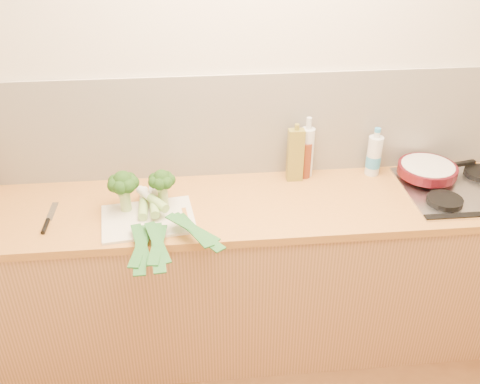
# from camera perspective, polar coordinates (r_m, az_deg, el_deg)

# --- Properties ---
(room_shell) EXTENTS (3.50, 3.50, 3.50)m
(room_shell) POSITION_cam_1_polar(r_m,az_deg,el_deg) (2.72, 1.53, 7.09)
(room_shell) COLOR beige
(room_shell) RESTS_ON ground
(counter) EXTENTS (3.20, 0.62, 0.90)m
(counter) POSITION_cam_1_polar(r_m,az_deg,el_deg) (2.86, 2.03, -8.64)
(counter) COLOR #BA7F4D
(counter) RESTS_ON ground
(gas_hob) EXTENTS (0.58, 0.50, 0.04)m
(gas_hob) POSITION_cam_1_polar(r_m,az_deg,el_deg) (2.89, 22.73, 0.33)
(gas_hob) COLOR silver
(gas_hob) RESTS_ON counter
(chopping_board) EXTENTS (0.45, 0.35, 0.01)m
(chopping_board) POSITION_cam_1_polar(r_m,az_deg,el_deg) (2.49, -9.78, -2.85)
(chopping_board) COLOR silver
(chopping_board) RESTS_ON counter
(broccoli_left) EXTENTS (0.14, 0.15, 0.20)m
(broccoli_left) POSITION_cam_1_polar(r_m,az_deg,el_deg) (2.49, -12.36, 0.86)
(broccoli_left) COLOR #96B368
(broccoli_left) RESTS_ON chopping_board
(broccoli_right) EXTENTS (0.13, 0.13, 0.19)m
(broccoli_right) POSITION_cam_1_polar(r_m,az_deg,el_deg) (2.50, -8.36, 1.14)
(broccoli_right) COLOR #96B368
(broccoli_right) RESTS_ON chopping_board
(leek_front) EXTENTS (0.11, 0.65, 0.04)m
(leek_front) POSITION_cam_1_polar(r_m,az_deg,el_deg) (2.44, -10.35, -2.82)
(leek_front) COLOR white
(leek_front) RESTS_ON chopping_board
(leek_mid) EXTENTS (0.12, 0.66, 0.04)m
(leek_mid) POSITION_cam_1_polar(r_m,az_deg,el_deg) (2.41, -9.03, -2.57)
(leek_mid) COLOR white
(leek_mid) RESTS_ON chopping_board
(leek_back) EXTENTS (0.39, 0.54, 0.04)m
(leek_back) POSITION_cam_1_polar(r_m,az_deg,el_deg) (2.41, -7.64, -2.00)
(leek_back) COLOR white
(leek_back) RESTS_ON chopping_board
(chefs_knife) EXTENTS (0.03, 0.26, 0.02)m
(chefs_knife) POSITION_cam_1_polar(r_m,az_deg,el_deg) (2.58, -19.88, -3.07)
(chefs_knife) COLOR silver
(chefs_knife) RESTS_ON counter
(skillet) EXTENTS (0.43, 0.30, 0.05)m
(skillet) POSITION_cam_1_polar(r_m,az_deg,el_deg) (2.90, 19.40, 2.31)
(skillet) COLOR #4B0C13
(skillet) RESTS_ON gas_hob
(oil_tin) EXTENTS (0.08, 0.05, 0.31)m
(oil_tin) POSITION_cam_1_polar(r_m,az_deg,el_deg) (2.72, 5.93, 3.98)
(oil_tin) COLOR olive
(oil_tin) RESTS_ON counter
(glass_bottle) EXTENTS (0.07, 0.07, 0.32)m
(glass_bottle) POSITION_cam_1_polar(r_m,az_deg,el_deg) (2.77, 7.15, 4.33)
(glass_bottle) COLOR silver
(glass_bottle) RESTS_ON counter
(amber_bottle) EXTENTS (0.06, 0.06, 0.24)m
(amber_bottle) POSITION_cam_1_polar(r_m,az_deg,el_deg) (2.77, 6.96, 3.52)
(amber_bottle) COLOR maroon
(amber_bottle) RESTS_ON counter
(water_bottle) EXTENTS (0.08, 0.08, 0.24)m
(water_bottle) POSITION_cam_1_polar(r_m,az_deg,el_deg) (2.87, 14.09, 3.68)
(water_bottle) COLOR silver
(water_bottle) RESTS_ON counter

